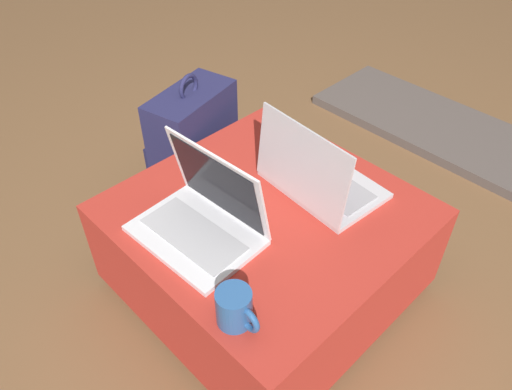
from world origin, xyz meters
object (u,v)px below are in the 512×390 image
object	(u,v)px
cell_phone	(203,170)
coffee_mug	(235,308)
laptop_far	(316,177)
backpack	(192,147)
laptop_near	(203,217)

from	to	relation	value
cell_phone	coffee_mug	world-z (taller)	coffee_mug
laptop_far	backpack	size ratio (longest dim) A/B	0.68
cell_phone	coffee_mug	size ratio (longest dim) A/B	1.13
laptop_near	coffee_mug	distance (m)	0.33
backpack	coffee_mug	bearing A→B (deg)	45.05
laptop_far	cell_phone	world-z (taller)	laptop_far
laptop_near	backpack	bearing A→B (deg)	142.50
laptop_near	backpack	distance (m)	0.66
laptop_far	coffee_mug	distance (m)	0.55
laptop_near	coffee_mug	size ratio (longest dim) A/B	2.83
laptop_far	backpack	xyz separation A→B (m)	(-0.63, -0.01, -0.20)
laptop_near	laptop_far	world-z (taller)	same
backpack	cell_phone	bearing A→B (deg)	45.69
laptop_far	backpack	world-z (taller)	laptop_far
laptop_far	cell_phone	xyz separation A→B (m)	(-0.33, -0.19, -0.05)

